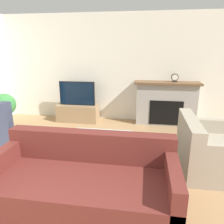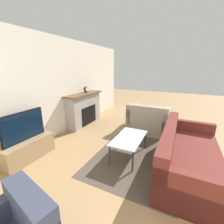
{
  "view_description": "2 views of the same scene",
  "coord_description": "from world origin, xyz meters",
  "px_view_note": "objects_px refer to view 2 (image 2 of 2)",
  "views": [
    {
      "loc": [
        0.99,
        -0.94,
        1.87
      ],
      "look_at": [
        0.39,
        2.87,
        0.73
      ],
      "focal_mm": 35.0,
      "sensor_mm": 36.0,
      "label": 1
    },
    {
      "loc": [
        -2.52,
        1.48,
        1.89
      ],
      "look_at": [
        0.49,
        2.93,
        0.9
      ],
      "focal_mm": 24.0,
      "sensor_mm": 36.0,
      "label": 2
    }
  ],
  "objects_px": {
    "coffee_table": "(129,139)",
    "mantel_clock": "(86,89)",
    "couch_loveseat": "(148,120)",
    "tv": "(23,126)",
    "couch_sectional": "(187,157)"
  },
  "relations": [
    {
      "from": "mantel_clock",
      "to": "couch_loveseat",
      "type": "bearing_deg",
      "value": -79.52
    },
    {
      "from": "coffee_table",
      "to": "mantel_clock",
      "type": "distance_m",
      "value": 2.6
    },
    {
      "from": "coffee_table",
      "to": "mantel_clock",
      "type": "xyz_separation_m",
      "value": [
        1.39,
        2.06,
        0.78
      ]
    },
    {
      "from": "couch_sectional",
      "to": "coffee_table",
      "type": "distance_m",
      "value": 1.14
    },
    {
      "from": "couch_sectional",
      "to": "couch_loveseat",
      "type": "distance_m",
      "value": 2.07
    },
    {
      "from": "coffee_table",
      "to": "tv",
      "type": "bearing_deg",
      "value": 118.06
    },
    {
      "from": "couch_loveseat",
      "to": "coffee_table",
      "type": "relative_size",
      "value": 1.2
    },
    {
      "from": "couch_loveseat",
      "to": "mantel_clock",
      "type": "relative_size",
      "value": 6.15
    },
    {
      "from": "tv",
      "to": "coffee_table",
      "type": "bearing_deg",
      "value": -61.94
    },
    {
      "from": "couch_loveseat",
      "to": "coffee_table",
      "type": "distance_m",
      "value": 1.78
    },
    {
      "from": "tv",
      "to": "couch_sectional",
      "type": "height_order",
      "value": "tv"
    },
    {
      "from": "couch_loveseat",
      "to": "mantel_clock",
      "type": "bearing_deg",
      "value": 10.48
    },
    {
      "from": "tv",
      "to": "couch_sectional",
      "type": "bearing_deg",
      "value": -71.15
    },
    {
      "from": "couch_sectional",
      "to": "coffee_table",
      "type": "bearing_deg",
      "value": 90.9
    },
    {
      "from": "tv",
      "to": "coffee_table",
      "type": "xyz_separation_m",
      "value": [
        1.03,
        -1.93,
        -0.34
      ]
    }
  ]
}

